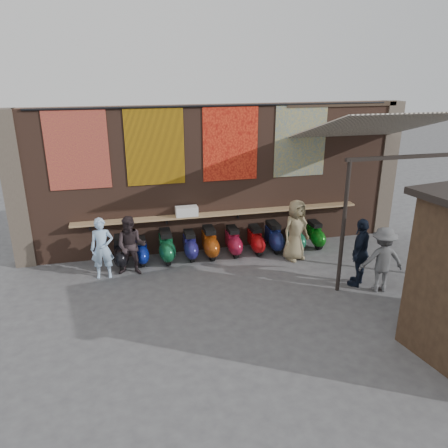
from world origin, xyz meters
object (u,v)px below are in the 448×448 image
object	(u,v)px
scooter_stool_6	(256,240)
scooter_stool_5	(233,241)
scooter_stool_2	(166,246)
scooter_stool_3	(190,246)
scooter_stool_9	(315,234)
diner_right	(131,246)
shelf_box	(187,211)
scooter_stool_0	(121,252)
scooter_stool_4	(210,243)
shopper_navy	(360,252)
scooter_stool_7	(274,237)
diner_left	(102,248)
scooter_stool_1	(142,251)
scooter_stool_8	(296,237)
shopper_tan	(296,230)
shopper_grey	(382,260)

from	to	relation	value
scooter_stool_6	scooter_stool_5	bearing A→B (deg)	179.25
scooter_stool_2	scooter_stool_3	xyz separation A→B (m)	(0.64, 0.02, -0.05)
scooter_stool_9	diner_right	bearing A→B (deg)	-173.72
shelf_box	scooter_stool_2	bearing A→B (deg)	-152.86
scooter_stool_0	diner_right	size ratio (longest dim) A/B	0.54
scooter_stool_4	shopper_navy	world-z (taller)	shopper_navy
scooter_stool_6	scooter_stool_9	bearing A→B (deg)	0.13
scooter_stool_4	scooter_stool_7	distance (m)	1.85
diner_left	shopper_navy	distance (m)	6.17
shopper_navy	shelf_box	bearing A→B (deg)	-80.97
scooter_stool_1	scooter_stool_5	world-z (taller)	scooter_stool_5
shelf_box	shopper_navy	distance (m)	4.59
shopper_navy	scooter_stool_4	bearing A→B (deg)	-82.16
scooter_stool_8	scooter_stool_4	bearing A→B (deg)	179.54
scooter_stool_4	shopper_tan	size ratio (longest dim) A/B	0.52
scooter_stool_7	scooter_stool_3	bearing A→B (deg)	179.63
scooter_stool_9	scooter_stool_3	bearing A→B (deg)	179.57
scooter_stool_6	scooter_stool_9	distance (m)	1.80
scooter_stool_5	diner_right	bearing A→B (deg)	-168.19
shopper_grey	shopper_tan	xyz separation A→B (m)	(-1.23, 2.13, 0.05)
scooter_stool_2	diner_left	distance (m)	1.75
scooter_stool_0	diner_right	distance (m)	0.72
shopper_grey	scooter_stool_6	bearing A→B (deg)	-41.66
scooter_stool_1	shopper_grey	bearing A→B (deg)	-28.23
scooter_stool_4	scooter_stool_7	size ratio (longest dim) A/B	1.01
scooter_stool_4	diner_left	size ratio (longest dim) A/B	0.56
scooter_stool_0	scooter_stool_5	world-z (taller)	scooter_stool_0
scooter_stool_4	scooter_stool_8	xyz separation A→B (m)	(2.52, -0.02, -0.07)
scooter_stool_5	shelf_box	bearing A→B (deg)	165.22
shopper_tan	shopper_grey	bearing A→B (deg)	-81.01
shopper_tan	scooter_stool_1	bearing A→B (deg)	149.07
diner_right	scooter_stool_3	bearing A→B (deg)	33.80
diner_left	diner_right	size ratio (longest dim) A/B	1.01
diner_right	shopper_navy	distance (m)	5.52
scooter_stool_8	scooter_stool_3	bearing A→B (deg)	179.24
scooter_stool_2	scooter_stool_0	bearing A→B (deg)	-178.97
scooter_stool_2	scooter_stool_6	bearing A→B (deg)	-0.24
scooter_stool_8	diner_right	xyz separation A→B (m)	(-4.63, -0.56, 0.42)
scooter_stool_5	shopper_grey	size ratio (longest dim) A/B	0.52
scooter_stool_7	scooter_stool_9	world-z (taller)	scooter_stool_7
scooter_stool_4	shopper_navy	xyz separation A→B (m)	(3.10, -2.43, 0.42)
scooter_stool_0	diner_left	size ratio (longest dim) A/B	0.53
shopper_grey	scooter_stool_1	bearing A→B (deg)	-17.07
scooter_stool_5	shopper_navy	world-z (taller)	shopper_navy
scooter_stool_5	scooter_stool_7	xyz separation A→B (m)	(1.19, 0.01, 0.02)
scooter_stool_5	scooter_stool_6	distance (m)	0.65
diner_right	scooter_stool_9	bearing A→B (deg)	19.04
scooter_stool_7	diner_left	xyz separation A→B (m)	(-4.64, -0.59, 0.36)
scooter_stool_4	diner_left	bearing A→B (deg)	-168.27
scooter_stool_6	scooter_stool_8	size ratio (longest dim) A/B	1.09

